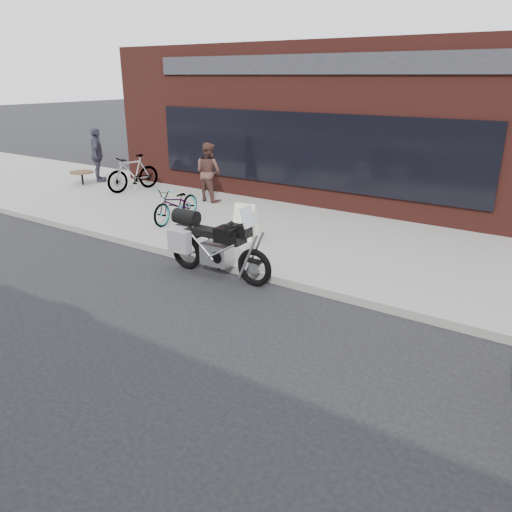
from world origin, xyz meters
name	(u,v)px	position (x,y,z in m)	size (l,w,h in m)	color
ground	(89,385)	(0.00, 0.00, 0.00)	(120.00, 120.00, 0.00)	black
near_sidewalk	(334,237)	(0.00, 7.00, 0.07)	(44.00, 6.00, 0.15)	gray
storefront	(373,117)	(-2.00, 13.98, 2.25)	(14.00, 10.07, 4.50)	#4D1F18
motorcycle	(211,244)	(-1.00, 3.70, 0.63)	(2.31, 0.77, 1.46)	black
bicycle_front	(176,204)	(-3.79, 5.77, 0.60)	(0.59, 1.70, 0.89)	gray
bicycle_rear	(133,173)	(-7.37, 7.67, 0.71)	(0.53, 1.86, 1.12)	gray
sandwich_sign	(245,221)	(-1.55, 5.59, 0.55)	(0.57, 0.54, 0.80)	white
cafe_table	(82,173)	(-9.50, 7.34, 0.56)	(0.78, 0.78, 0.44)	black
cafe_patron_left	(208,172)	(-4.50, 7.93, 1.00)	(0.82, 0.64, 1.69)	brown
cafe_patron_right	(97,155)	(-9.46, 8.02, 1.06)	(1.07, 0.44, 1.82)	#3A3A4A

